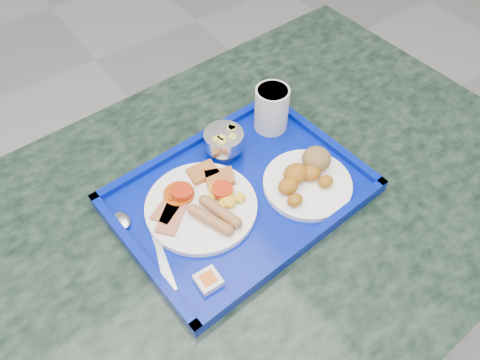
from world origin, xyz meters
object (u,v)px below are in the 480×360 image
object	(u,v)px
bread_plate	(307,177)
tray	(240,194)
fruit_bowl	(224,140)
main_plate	(203,203)
juice_cup	(272,108)
table	(247,255)

from	to	relation	value
bread_plate	tray	bearing A→B (deg)	154.25
tray	fruit_bowl	size ratio (longest dim) A/B	6.06
tray	bread_plate	bearing A→B (deg)	-25.75
tray	bread_plate	world-z (taller)	bread_plate
main_plate	fruit_bowl	bearing A→B (deg)	39.81
tray	fruit_bowl	xyz separation A→B (m)	(0.04, 0.11, 0.05)
tray	juice_cup	xyz separation A→B (m)	(0.17, 0.12, 0.06)
main_plate	fruit_bowl	size ratio (longest dim) A/B	2.61
tray	bread_plate	distance (m)	0.14
tray	juice_cup	world-z (taller)	juice_cup
bread_plate	table	bearing A→B (deg)	162.63
fruit_bowl	tray	bearing A→B (deg)	-108.41
fruit_bowl	juice_cup	size ratio (longest dim) A/B	0.81
table	bread_plate	size ratio (longest dim) A/B	7.47
main_plate	bread_plate	distance (m)	0.22
table	fruit_bowl	size ratio (longest dim) A/B	15.99
tray	table	bearing A→B (deg)	-77.67
main_plate	fruit_bowl	xyz separation A→B (m)	(0.12, 0.10, 0.03)
bread_plate	juice_cup	bearing A→B (deg)	76.30
fruit_bowl	juice_cup	xyz separation A→B (m)	(0.13, 0.01, 0.02)
table	main_plate	distance (m)	0.26
tray	main_plate	distance (m)	0.08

